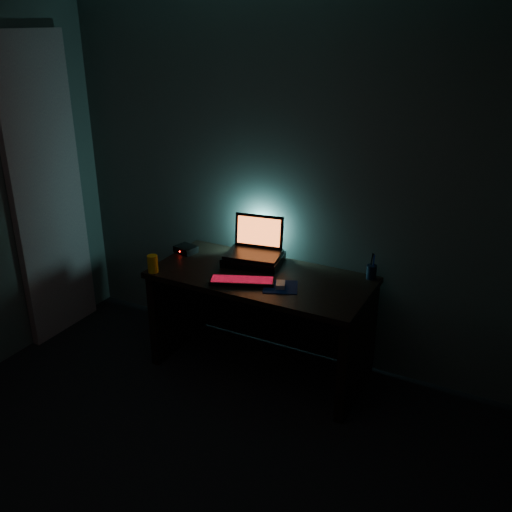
# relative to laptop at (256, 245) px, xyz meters

# --- Properties ---
(room) EXTENTS (3.50, 4.00, 2.50)m
(room) POSITION_rel_laptop_xyz_m (0.15, -1.82, 0.38)
(room) COLOR black
(room) RESTS_ON ground
(desk) EXTENTS (1.50, 0.70, 0.75)m
(desk) POSITION_rel_laptop_xyz_m (0.15, -0.15, -0.38)
(desk) COLOR black
(desk) RESTS_ON ground
(curtain) EXTENTS (0.06, 0.65, 2.30)m
(curtain) POSITION_rel_laptop_xyz_m (-1.56, -0.40, 0.28)
(curtain) COLOR #C2AA9B
(curtain) RESTS_ON ground
(riser) EXTENTS (0.44, 0.36, 0.06)m
(riser) POSITION_rel_laptop_xyz_m (0.01, -0.05, -0.09)
(riser) COLOR black
(riser) RESTS_ON desk
(laptop) EXTENTS (0.42, 0.34, 0.26)m
(laptop) POSITION_rel_laptop_xyz_m (0.00, 0.00, 0.00)
(laptop) COLOR black
(laptop) RESTS_ON riser
(keyboard) EXTENTS (0.44, 0.29, 0.03)m
(keyboard) POSITION_rel_laptop_xyz_m (0.09, -0.37, -0.11)
(keyboard) COLOR black
(keyboard) RESTS_ON desk
(mousepad) EXTENTS (0.28, 0.27, 0.00)m
(mousepad) POSITION_rel_laptop_xyz_m (0.35, -0.32, -0.12)
(mousepad) COLOR navy
(mousepad) RESTS_ON desk
(mouse) EXTENTS (0.09, 0.11, 0.03)m
(mouse) POSITION_rel_laptop_xyz_m (0.35, -0.32, -0.10)
(mouse) COLOR #9E9EA4
(mouse) RESTS_ON mousepad
(pen_cup) EXTENTS (0.07, 0.07, 0.10)m
(pen_cup) POSITION_rel_laptop_xyz_m (0.83, 0.09, -0.07)
(pen_cup) COLOR black
(pen_cup) RESTS_ON desk
(juice_glass) EXTENTS (0.09, 0.09, 0.12)m
(juice_glass) POSITION_rel_laptop_xyz_m (-0.53, -0.50, -0.06)
(juice_glass) COLOR #FFB10D
(juice_glass) RESTS_ON desk
(router) EXTENTS (0.17, 0.15, 0.05)m
(router) POSITION_rel_laptop_xyz_m (-0.53, -0.11, -0.10)
(router) COLOR black
(router) RESTS_ON desk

